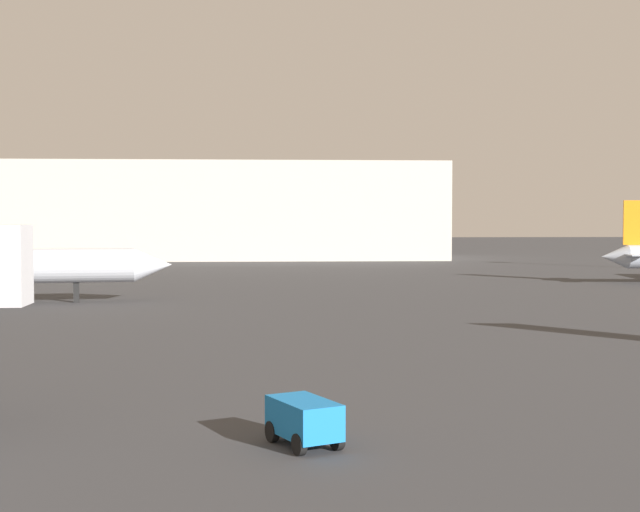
{
  "coord_description": "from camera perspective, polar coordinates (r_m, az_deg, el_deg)",
  "views": [
    {
      "loc": [
        1.15,
        -6.6,
        6.37
      ],
      "look_at": [
        4.58,
        47.99,
        4.09
      ],
      "focal_mm": 50.17,
      "sensor_mm": 36.0,
      "label": 1
    }
  ],
  "objects": [
    {
      "name": "terminal_building",
      "position": [
        144.59,
        -6.47,
        2.85
      ],
      "size": [
        71.09,
        22.4,
        15.15
      ],
      "primitive_type": "cube",
      "color": "beige",
      "rests_on": "ground_plane"
    },
    {
      "name": "baggage_cart",
      "position": [
        25.42,
        -1.03,
        -10.36
      ],
      "size": [
        2.2,
        2.72,
        1.3
      ],
      "rotation": [
        0.0,
        0.0,
        5.15
      ],
      "color": "#1972BF",
      "rests_on": "ground_plane"
    }
  ]
}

